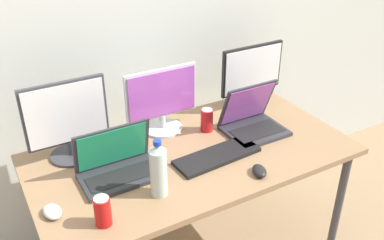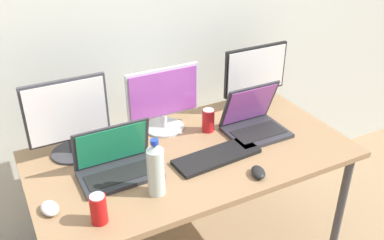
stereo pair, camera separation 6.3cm
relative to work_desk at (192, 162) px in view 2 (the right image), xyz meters
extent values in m
cube|color=silver|center=(0.00, 0.59, 0.62)|extent=(7.00, 0.08, 2.60)
cylinder|color=#424247|center=(0.72, -0.35, -0.32)|extent=(0.04, 0.04, 0.71)
cylinder|color=#424247|center=(-0.72, 0.35, -0.32)|extent=(0.04, 0.04, 0.71)
cylinder|color=#424247|center=(0.72, 0.35, -0.32)|extent=(0.04, 0.04, 0.71)
cube|color=#93704C|center=(0.00, 0.00, 0.05)|extent=(1.57, 0.82, 0.03)
cylinder|color=#38383D|center=(-0.52, 0.26, 0.07)|extent=(0.21, 0.21, 0.01)
cylinder|color=#38383D|center=(-0.52, 0.26, 0.11)|extent=(0.03, 0.03, 0.07)
cube|color=#38383D|center=(-0.52, 0.26, 0.30)|extent=(0.39, 0.02, 0.31)
cube|color=white|center=(-0.52, 0.24, 0.30)|extent=(0.36, 0.01, 0.29)
cylinder|color=silver|center=(-0.03, 0.27, 0.07)|extent=(0.21, 0.21, 0.01)
cylinder|color=silver|center=(-0.03, 0.27, 0.11)|extent=(0.03, 0.03, 0.07)
cube|color=silver|center=(-0.03, 0.27, 0.27)|extent=(0.40, 0.02, 0.27)
cube|color=#A54CB2|center=(-0.03, 0.26, 0.27)|extent=(0.37, 0.01, 0.24)
cylinder|color=black|center=(0.54, 0.27, 0.07)|extent=(0.18, 0.18, 0.01)
cylinder|color=black|center=(0.54, 0.27, 0.12)|extent=(0.03, 0.03, 0.09)
cube|color=black|center=(0.54, 0.27, 0.30)|extent=(0.40, 0.02, 0.28)
cube|color=white|center=(0.54, 0.25, 0.30)|extent=(0.37, 0.01, 0.25)
cube|color=#2D2D33|center=(-0.38, -0.03, 0.07)|extent=(0.36, 0.21, 0.02)
cube|color=black|center=(-0.38, -0.04, 0.08)|extent=(0.31, 0.12, 0.00)
cube|color=#2D2D33|center=(-0.38, 0.06, 0.18)|extent=(0.36, 0.05, 0.21)
cube|color=#1E8C59|center=(-0.38, 0.05, 0.18)|extent=(0.32, 0.04, 0.19)
cube|color=#2D2D33|center=(0.38, 0.00, 0.07)|extent=(0.31, 0.26, 0.02)
cube|color=black|center=(0.38, -0.02, 0.08)|extent=(0.27, 0.14, 0.00)
cube|color=#2D2D33|center=(0.38, 0.08, 0.20)|extent=(0.31, 0.10, 0.24)
cube|color=#A54CB2|center=(0.38, 0.07, 0.20)|extent=(0.28, 0.08, 0.22)
cube|color=black|center=(0.08, -0.10, 0.07)|extent=(0.44, 0.18, 0.02)
ellipsoid|color=black|center=(0.18, -0.31, 0.08)|extent=(0.09, 0.11, 0.03)
ellipsoid|color=silver|center=(-0.71, -0.12, 0.08)|extent=(0.08, 0.11, 0.03)
cylinder|color=silver|center=(-0.28, -0.21, 0.17)|extent=(0.07, 0.07, 0.22)
cone|color=silver|center=(-0.28, -0.21, 0.29)|extent=(0.07, 0.07, 0.03)
cylinder|color=#1938B2|center=(-0.28, -0.21, 0.32)|extent=(0.03, 0.03, 0.02)
cylinder|color=red|center=(0.17, 0.14, 0.12)|extent=(0.07, 0.07, 0.12)
cylinder|color=silver|center=(0.17, 0.14, 0.19)|extent=(0.06, 0.06, 0.00)
cylinder|color=red|center=(-0.55, -0.27, 0.12)|extent=(0.07, 0.07, 0.12)
cylinder|color=silver|center=(-0.55, -0.27, 0.19)|extent=(0.06, 0.06, 0.00)
camera|label=1|loc=(-0.87, -1.54, 1.22)|focal=40.00mm
camera|label=2|loc=(-0.81, -1.57, 1.22)|focal=40.00mm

